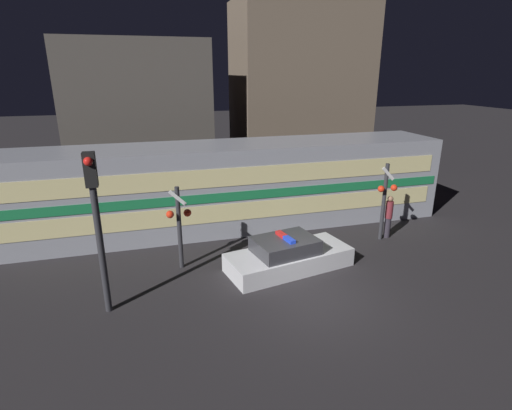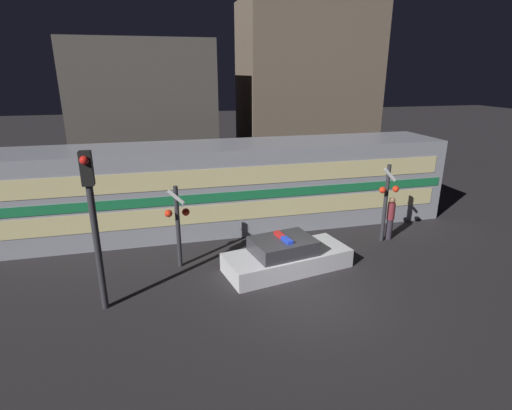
{
  "view_description": "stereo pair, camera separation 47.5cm",
  "coord_description": "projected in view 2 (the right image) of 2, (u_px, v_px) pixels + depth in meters",
  "views": [
    {
      "loc": [
        -4.56,
        -9.82,
        6.53
      ],
      "look_at": [
        -0.56,
        4.19,
        1.63
      ],
      "focal_mm": 28.0,
      "sensor_mm": 36.0,
      "label": 1
    },
    {
      "loc": [
        -4.1,
        -9.94,
        6.53
      ],
      "look_at": [
        -0.56,
        4.19,
        1.63
      ],
      "focal_mm": 28.0,
      "sensor_mm": 36.0,
      "label": 2
    }
  ],
  "objects": [
    {
      "name": "building_left",
      "position": [
        146.0,
        115.0,
        23.36
      ],
      "size": [
        7.72,
        6.03,
        8.15
      ],
      "color": "#47423D",
      "rests_on": "ground_plane"
    },
    {
      "name": "crossing_signal_near",
      "position": [
        387.0,
        199.0,
        15.58
      ],
      "size": [
        0.83,
        0.36,
        3.15
      ],
      "color": "#2D2D33",
      "rests_on": "ground_plane"
    },
    {
      "name": "traffic_light_corner",
      "position": [
        93.0,
        216.0,
        10.7
      ],
      "size": [
        0.3,
        0.46,
        4.6
      ],
      "color": "#2D2D33",
      "rests_on": "ground_plane"
    },
    {
      "name": "police_car",
      "position": [
        286.0,
        257.0,
        13.74
      ],
      "size": [
        4.56,
        2.5,
        1.27
      ],
      "rotation": [
        0.0,
        0.0,
        0.19
      ],
      "color": "silver",
      "rests_on": "ground_plane"
    },
    {
      "name": "crossing_signal_far",
      "position": [
        178.0,
        222.0,
        13.52
      ],
      "size": [
        0.83,
        0.36,
        2.92
      ],
      "color": "#2D2D33",
      "rests_on": "ground_plane"
    },
    {
      "name": "ground_plane",
      "position": [
        307.0,
        297.0,
        12.17
      ],
      "size": [
        120.0,
        120.0,
        0.0
      ],
      "primitive_type": "plane",
      "color": "#262326"
    },
    {
      "name": "train",
      "position": [
        231.0,
        186.0,
        17.3
      ],
      "size": [
        18.84,
        3.11,
        3.63
      ],
      "color": "gray",
      "rests_on": "ground_plane"
    },
    {
      "name": "pedestrian",
      "position": [
        390.0,
        218.0,
        16.1
      ],
      "size": [
        0.3,
        0.3,
        1.78
      ],
      "color": "#2D2833",
      "rests_on": "ground_plane"
    },
    {
      "name": "building_center",
      "position": [
        306.0,
        90.0,
        26.1
      ],
      "size": [
        8.39,
        5.15,
        10.73
      ],
      "color": "brown",
      "rests_on": "ground_plane"
    }
  ]
}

